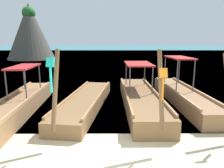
{
  "coord_description": "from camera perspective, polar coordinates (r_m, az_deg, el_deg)",
  "views": [
    {
      "loc": [
        -0.05,
        -3.85,
        2.85
      ],
      "look_at": [
        0.0,
        4.22,
        1.17
      ],
      "focal_mm": 33.55,
      "sensor_mm": 36.0,
      "label": 1
    }
  ],
  "objects": [
    {
      "name": "sea_water",
      "position": [
        66.14,
        -0.31,
        9.28
      ],
      "size": [
        120.0,
        120.0,
        0.0
      ],
      "primitive_type": "plane",
      "color": "#147A89",
      "rests_on": "ground"
    },
    {
      "name": "longtail_boat_orange_ribbon",
      "position": [
        9.28,
        7.66,
        -3.92
      ],
      "size": [
        1.42,
        7.26,
        2.62
      ],
      "color": "brown",
      "rests_on": "ground"
    },
    {
      "name": "longtail_boat_turquoise_ribbon",
      "position": [
        9.1,
        -7.16,
        -4.84
      ],
      "size": [
        2.05,
        6.75,
        2.64
      ],
      "color": "brown",
      "rests_on": "ground"
    },
    {
      "name": "longtail_boat_yellow_ribbon",
      "position": [
        9.02,
        -23.94,
        -5.23
      ],
      "size": [
        1.32,
        6.68,
        2.75
      ],
      "color": "olive",
      "rests_on": "ground"
    },
    {
      "name": "karst_rock",
      "position": [
        35.49,
        -21.64,
        12.87
      ],
      "size": [
        7.7,
        7.12,
        8.43
      ],
      "color": "#47443D",
      "rests_on": "ground"
    },
    {
      "name": "longtail_boat_blue_ribbon",
      "position": [
        10.22,
        18.73,
        -2.97
      ],
      "size": [
        1.26,
        7.04,
        2.5
      ],
      "color": "olive",
      "rests_on": "ground"
    }
  ]
}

